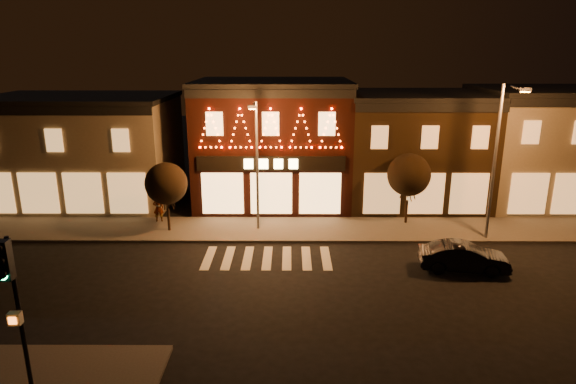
{
  "coord_description": "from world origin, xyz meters",
  "views": [
    {
      "loc": [
        1.17,
        -19.39,
        10.27
      ],
      "look_at": [
        1.06,
        4.0,
        3.51
      ],
      "focal_mm": 30.96,
      "sensor_mm": 36.0,
      "label": 1
    }
  ],
  "objects_px": {
    "streetlamp_mid": "(256,157)",
    "pedestrian": "(158,208)",
    "dark_sedan": "(464,257)",
    "traffic_signal_near": "(11,288)"
  },
  "relations": [
    {
      "from": "streetlamp_mid",
      "to": "pedestrian",
      "type": "bearing_deg",
      "value": 162.89
    },
    {
      "from": "dark_sedan",
      "to": "traffic_signal_near",
      "type": "bearing_deg",
      "value": 126.95
    },
    {
      "from": "dark_sedan",
      "to": "pedestrian",
      "type": "relative_size",
      "value": 2.47
    },
    {
      "from": "traffic_signal_near",
      "to": "dark_sedan",
      "type": "relative_size",
      "value": 1.23
    },
    {
      "from": "streetlamp_mid",
      "to": "pedestrian",
      "type": "relative_size",
      "value": 4.39
    },
    {
      "from": "traffic_signal_near",
      "to": "pedestrian",
      "type": "bearing_deg",
      "value": 87.26
    },
    {
      "from": "traffic_signal_near",
      "to": "streetlamp_mid",
      "type": "relative_size",
      "value": 0.69
    },
    {
      "from": "streetlamp_mid",
      "to": "dark_sedan",
      "type": "relative_size",
      "value": 1.78
    },
    {
      "from": "pedestrian",
      "to": "dark_sedan",
      "type": "bearing_deg",
      "value": 148.84
    },
    {
      "from": "streetlamp_mid",
      "to": "pedestrian",
      "type": "xyz_separation_m",
      "value": [
        -6.11,
        1.42,
        -3.48
      ]
    }
  ]
}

